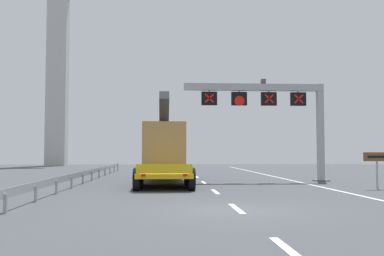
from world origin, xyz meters
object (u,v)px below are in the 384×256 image
object	(u,v)px
overhead_lane_gantry	(273,104)
tourist_info_sign_brown	(377,161)
bridge_pylon_distant	(58,21)
heavy_haul_truck_yellow	(164,151)

from	to	relation	value
overhead_lane_gantry	tourist_info_sign_brown	world-z (taller)	overhead_lane_gantry
tourist_info_sign_brown	bridge_pylon_distant	distance (m)	52.85
overhead_lane_gantry	heavy_haul_truck_yellow	world-z (taller)	overhead_lane_gantry
overhead_lane_gantry	bridge_pylon_distant	xyz separation A→B (m)	(-22.55, 35.16, 15.67)
heavy_haul_truck_yellow	overhead_lane_gantry	bearing A→B (deg)	-4.76
tourist_info_sign_brown	overhead_lane_gantry	bearing A→B (deg)	120.82
overhead_lane_gantry	bridge_pylon_distant	size ratio (longest dim) A/B	0.23
heavy_haul_truck_yellow	bridge_pylon_distant	size ratio (longest dim) A/B	0.35
tourist_info_sign_brown	bridge_pylon_distant	bearing A→B (deg)	122.39
overhead_lane_gantry	heavy_haul_truck_yellow	bearing A→B (deg)	175.24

